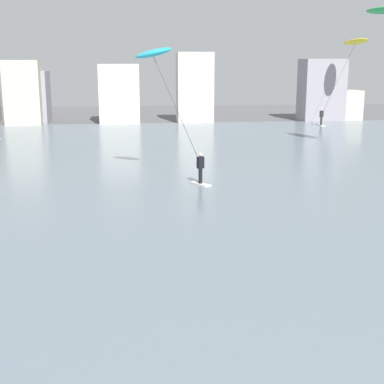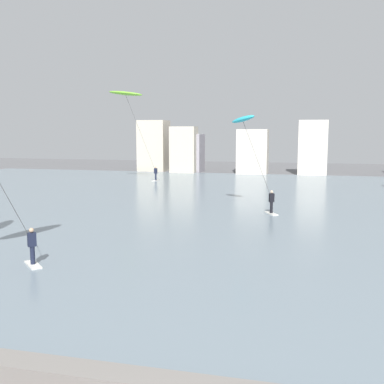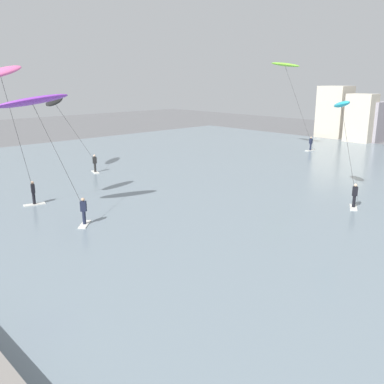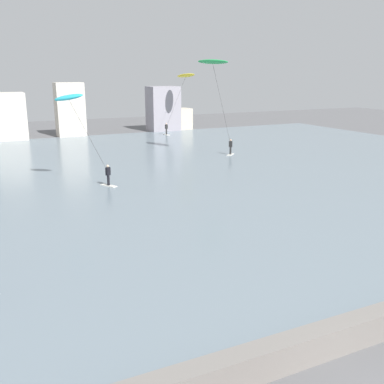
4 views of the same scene
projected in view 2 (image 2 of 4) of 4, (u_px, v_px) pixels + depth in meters
name	position (u px, v px, depth m)	size (l,w,h in m)	color
water_bay	(275.00, 207.00, 34.72)	(84.00, 52.00, 0.10)	slate
far_shore_buildings	(263.00, 150.00, 61.42)	(42.56, 5.62, 7.33)	beige
kitesurfer_lime	(128.00, 99.00, 49.50)	(4.96, 3.84, 10.23)	silver
kitesurfer_cyan	(247.00, 132.00, 32.45)	(3.95, 3.34, 7.04)	silver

